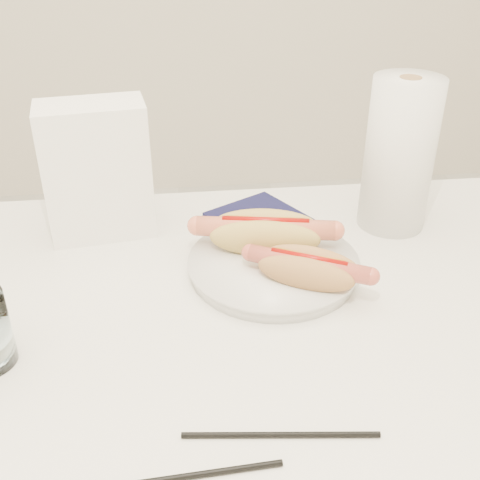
{
  "coord_description": "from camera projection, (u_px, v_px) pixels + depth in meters",
  "views": [
    {
      "loc": [
        0.01,
        -0.57,
        1.22
      ],
      "look_at": [
        0.08,
        0.1,
        0.82
      ],
      "focal_mm": 43.99,
      "sensor_mm": 36.0,
      "label": 1
    }
  ],
  "objects": [
    {
      "name": "plate",
      "position": [
        273.0,
        267.0,
        0.84
      ],
      "size": [
        0.25,
        0.25,
        0.02
      ],
      "primitive_type": "cylinder",
      "rotation": [
        0.0,
        0.0,
        -0.06
      ],
      "color": "silver",
      "rests_on": "table"
    },
    {
      "name": "hotdog_left",
      "position": [
        265.0,
        233.0,
        0.85
      ],
      "size": [
        0.2,
        0.11,
        0.05
      ],
      "rotation": [
        0.0,
        0.0,
        -0.19
      ],
      "color": "tan",
      "rests_on": "plate"
    },
    {
      "name": "napkin_box",
      "position": [
        97.0,
        171.0,
        0.89
      ],
      "size": [
        0.17,
        0.11,
        0.21
      ],
      "primitive_type": "cube",
      "rotation": [
        0.0,
        0.0,
        0.14
      ],
      "color": "white",
      "rests_on": "table"
    },
    {
      "name": "navy_napkin",
      "position": [
        259.0,
        218.0,
        0.98
      ],
      "size": [
        0.18,
        0.18,
        0.01
      ],
      "primitive_type": "cube",
      "rotation": [
        0.0,
        0.0,
        0.53
      ],
      "color": "#111136",
      "rests_on": "table"
    },
    {
      "name": "paper_towel_roll",
      "position": [
        399.0,
        155.0,
        0.91
      ],
      "size": [
        0.14,
        0.14,
        0.24
      ],
      "primitive_type": "cylinder",
      "rotation": [
        0.0,
        0.0,
        -0.34
      ],
      "color": "white",
      "rests_on": "table"
    },
    {
      "name": "table",
      "position": [
        186.0,
        371.0,
        0.75
      ],
      "size": [
        1.2,
        0.8,
        0.75
      ],
      "color": "white",
      "rests_on": "ground"
    },
    {
      "name": "hotdog_right",
      "position": [
        308.0,
        268.0,
        0.78
      ],
      "size": [
        0.16,
        0.12,
        0.04
      ],
      "rotation": [
        0.0,
        0.0,
        -0.47
      ],
      "color": "#BA8248",
      "rests_on": "plate"
    },
    {
      "name": "chopstick_near",
      "position": [
        174.0,
        478.0,
        0.54
      ],
      "size": [
        0.21,
        0.02,
        0.01
      ],
      "primitive_type": "cylinder",
      "rotation": [
        0.0,
        1.57,
        0.06
      ],
      "color": "black",
      "rests_on": "table"
    },
    {
      "name": "chopstick_far",
      "position": [
        281.0,
        435.0,
        0.59
      ],
      "size": [
        0.2,
        0.03,
        0.01
      ],
      "primitive_type": "cylinder",
      "rotation": [
        0.0,
        1.57,
        -0.11
      ],
      "color": "black",
      "rests_on": "table"
    }
  ]
}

